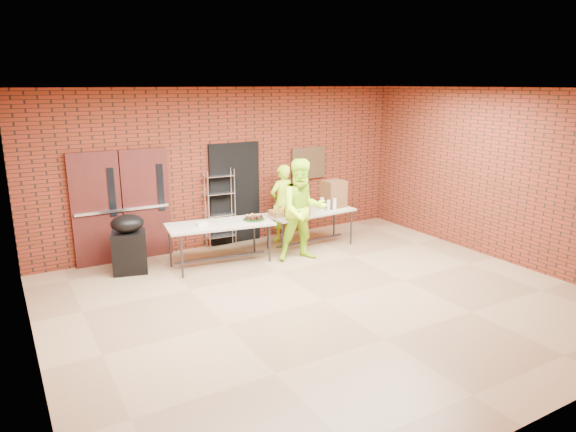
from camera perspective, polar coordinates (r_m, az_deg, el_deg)
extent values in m
cube|color=#846647|center=(8.10, 3.95, -9.46)|extent=(8.00, 7.00, 0.04)
cube|color=silver|center=(7.40, 4.40, 14.12)|extent=(8.00, 7.00, 0.04)
cube|color=maroon|center=(10.62, -6.62, 5.41)|extent=(8.00, 0.04, 3.20)
cube|color=maroon|center=(5.19, 26.70, -5.83)|extent=(8.00, 0.04, 3.20)
cube|color=maroon|center=(6.33, -27.55, -2.46)|extent=(0.04, 7.00, 3.20)
cube|color=maroon|center=(10.36, 22.92, 4.12)|extent=(0.04, 7.00, 3.20)
cube|color=#3F1612|center=(9.91, -20.49, 0.67)|extent=(0.88, 0.08, 2.10)
cube|color=#3F1612|center=(10.09, -15.47, 1.31)|extent=(0.88, 0.08, 2.10)
cube|color=black|center=(9.85, -18.99, 2.51)|extent=(0.12, 0.02, 0.90)
cube|color=black|center=(10.06, -13.98, 3.11)|extent=(0.12, 0.02, 0.90)
cube|color=silver|center=(9.95, -17.86, 0.64)|extent=(1.70, 0.04, 0.05)
cube|color=black|center=(10.71, -5.92, 2.50)|extent=(1.10, 0.06, 2.10)
cube|color=#452D1B|center=(11.45, 2.30, 5.90)|extent=(0.85, 0.04, 0.70)
cube|color=tan|center=(9.46, -7.58, -0.92)|extent=(2.01, 1.05, 0.04)
cube|color=#2E2E33|center=(9.65, -7.45, -4.59)|extent=(1.70, 0.27, 0.03)
cylinder|color=#2E2E33|center=(9.59, -12.95, -3.43)|extent=(0.04, 0.04, 0.75)
cylinder|color=#2E2E33|center=(10.18, -3.78, -2.01)|extent=(0.04, 0.04, 0.75)
cylinder|color=#2E2E33|center=(9.01, -11.72, -4.53)|extent=(0.04, 0.04, 0.75)
cylinder|color=#2E2E33|center=(9.64, -2.08, -2.95)|extent=(0.04, 0.04, 0.75)
cube|color=tan|center=(10.42, 2.50, 0.45)|extent=(1.89, 0.89, 0.04)
cube|color=#2E2E33|center=(10.59, 2.46, -2.76)|extent=(1.63, 0.16, 0.03)
cylinder|color=#2E2E33|center=(10.38, -2.23, -1.77)|extent=(0.04, 0.04, 0.71)
cylinder|color=#2E2E33|center=(11.21, 5.15, -0.58)|extent=(0.04, 0.04, 0.71)
cylinder|color=#2E2E33|center=(9.87, -0.56, -2.63)|extent=(0.04, 0.04, 0.71)
cylinder|color=#2E2E33|center=(10.73, 7.03, -1.32)|extent=(0.04, 0.04, 0.71)
cube|color=#A77743|center=(10.05, -0.73, 0.25)|extent=(0.43, 0.33, 0.07)
cube|color=#A77743|center=(10.29, 0.78, 0.61)|extent=(0.50, 0.39, 0.08)
cube|color=#A77743|center=(10.04, 1.04, 0.21)|extent=(0.40, 0.31, 0.06)
cylinder|color=#124412|center=(9.63, -3.81, -0.37)|extent=(0.40, 0.40, 0.02)
cube|color=silver|center=(9.34, -9.54, -0.88)|extent=(0.17, 0.11, 0.06)
cube|color=brown|center=(10.75, 5.13, 2.48)|extent=(0.42, 0.38, 0.56)
cylinder|color=silver|center=(10.43, 4.51, 1.17)|extent=(0.07, 0.07, 0.22)
cylinder|color=silver|center=(10.52, 5.19, 1.31)|extent=(0.08, 0.08, 0.24)
cylinder|color=silver|center=(10.58, 3.81, 1.41)|extent=(0.08, 0.08, 0.23)
cube|color=black|center=(9.52, -17.19, -3.86)|extent=(0.68, 0.61, 0.74)
ellipsoid|color=black|center=(9.38, -17.43, -0.79)|extent=(0.67, 0.61, 0.32)
imported|color=#AEED1A|center=(10.85, -0.66, 1.48)|extent=(0.66, 0.49, 1.63)
imported|color=#AEED1A|center=(9.60, 1.65, 0.65)|extent=(1.07, 0.92, 1.93)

